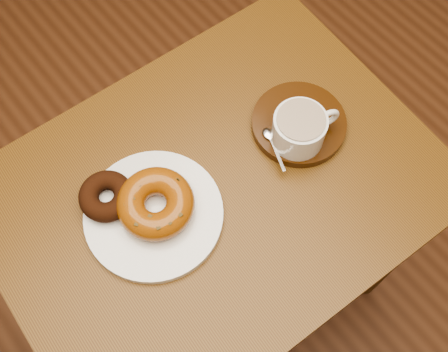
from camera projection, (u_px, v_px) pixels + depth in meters
ground at (158, 247)px, 1.65m from camera, size 6.00×6.00×0.00m
cafe_table at (216, 212)px, 1.06m from camera, size 0.78×0.61×0.71m
donut_plate at (154, 215)px, 0.93m from camera, size 0.28×0.28×0.01m
donut_cinnamon at (106, 196)px, 0.92m from camera, size 0.11×0.11×0.03m
donut_caramel at (156, 204)px, 0.90m from camera, size 0.13×0.13×0.05m
saucer at (299, 124)px, 1.00m from camera, size 0.18×0.18×0.02m
coffee_cup at (300, 128)px, 0.95m from camera, size 0.12×0.09×0.06m
teaspoon at (271, 138)px, 0.97m from camera, size 0.04×0.09×0.01m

